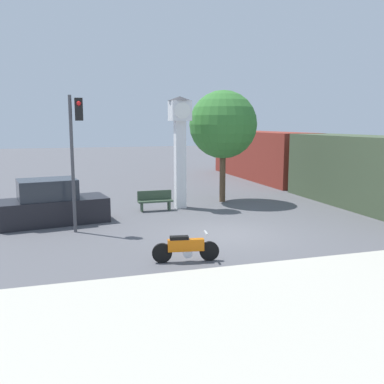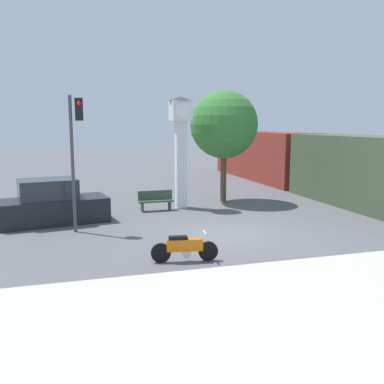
# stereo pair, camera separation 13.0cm
# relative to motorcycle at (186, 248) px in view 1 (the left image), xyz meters

# --- Properties ---
(ground_plane) EXTENTS (120.00, 120.00, 0.00)m
(ground_plane) POSITION_rel_motorcycle_xyz_m (2.27, 2.54, -0.42)
(ground_plane) COLOR #56565B
(sidewalk_strip) EXTENTS (36.00, 6.00, 0.10)m
(sidewalk_strip) POSITION_rel_motorcycle_xyz_m (2.27, -4.00, -0.37)
(sidewalk_strip) COLOR #BCB7A8
(sidewalk_strip) RESTS_ON ground_plane
(motorcycle) EXTENTS (1.96, 0.50, 0.87)m
(motorcycle) POSITION_rel_motorcycle_xyz_m (0.00, 0.00, 0.00)
(motorcycle) COLOR black
(motorcycle) RESTS_ON ground_plane
(clock_tower) EXTENTS (1.10, 1.10, 5.22)m
(clock_tower) POSITION_rel_motorcycle_xyz_m (1.98, 7.86, 3.00)
(clock_tower) COLOR white
(clock_tower) RESTS_ON ground_plane
(freight_train) EXTENTS (2.80, 24.18, 3.40)m
(freight_train) POSITION_rel_motorcycle_xyz_m (10.61, 10.77, 1.28)
(freight_train) COLOR #425138
(freight_train) RESTS_ON ground_plane
(traffic_light) EXTENTS (0.50, 0.35, 4.98)m
(traffic_light) POSITION_rel_motorcycle_xyz_m (-2.84, 4.49, 2.97)
(traffic_light) COLOR #47474C
(traffic_light) RESTS_ON ground_plane
(street_tree) EXTENTS (3.40, 3.40, 5.63)m
(street_tree) POSITION_rel_motorcycle_xyz_m (4.48, 8.79, 3.50)
(street_tree) COLOR brown
(street_tree) RESTS_ON ground_plane
(bench) EXTENTS (1.60, 0.44, 0.92)m
(bench) POSITION_rel_motorcycle_xyz_m (0.69, 7.54, 0.07)
(bench) COLOR #384C38
(bench) RESTS_ON ground_plane
(parked_car) EXTENTS (4.44, 2.47, 1.80)m
(parked_car) POSITION_rel_motorcycle_xyz_m (-3.81, 6.25, 0.33)
(parked_car) COLOR black
(parked_car) RESTS_ON ground_plane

